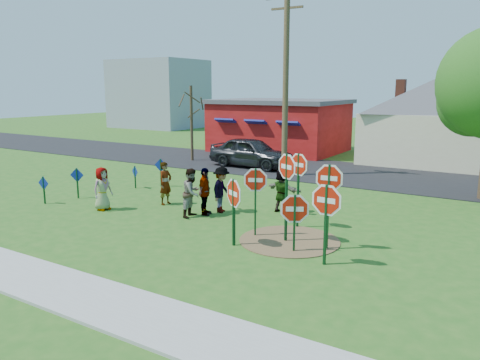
# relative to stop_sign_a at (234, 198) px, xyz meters

# --- Properties ---
(ground) EXTENTS (120.00, 120.00, 0.00)m
(ground) POSITION_rel_stop_sign_a_xyz_m (-3.21, 2.27, -1.50)
(ground) COLOR #235A19
(ground) RESTS_ON ground
(sidewalk) EXTENTS (22.00, 1.80, 0.08)m
(sidewalk) POSITION_rel_stop_sign_a_xyz_m (-3.21, -4.93, -1.46)
(sidewalk) COLOR #9E9E99
(sidewalk) RESTS_ON ground
(road) EXTENTS (120.00, 7.50, 0.04)m
(road) POSITION_rel_stop_sign_a_xyz_m (-3.21, 13.77, -1.48)
(road) COLOR black
(road) RESTS_ON ground
(dirt_patch) EXTENTS (3.20, 3.20, 0.03)m
(dirt_patch) POSITION_rel_stop_sign_a_xyz_m (1.29, 1.27, -1.49)
(dirt_patch) COLOR brown
(dirt_patch) RESTS_ON ground
(red_building) EXTENTS (9.40, 7.69, 3.90)m
(red_building) POSITION_rel_stop_sign_a_xyz_m (-8.71, 20.27, 0.46)
(red_building) COLOR maroon
(red_building) RESTS_ON ground
(cream_house) EXTENTS (9.40, 9.40, 6.50)m
(cream_house) POSITION_rel_stop_sign_a_xyz_m (2.29, 20.27, 1.42)
(cream_house) COLOR beige
(cream_house) RESTS_ON ground
(distant_building) EXTENTS (10.00, 8.00, 8.00)m
(distant_building) POSITION_rel_stop_sign_a_xyz_m (-31.21, 32.27, 2.50)
(distant_building) COLOR #8C939E
(distant_building) RESTS_ON ground
(stop_sign_a) EXTENTS (1.05, 0.62, 2.25)m
(stop_sign_a) POSITION_rel_stop_sign_a_xyz_m (0.00, 0.00, 0.00)
(stop_sign_a) COLOR #0F3A1A
(stop_sign_a) RESTS_ON ground
(stop_sign_b) EXTENTS (1.01, 0.34, 2.75)m
(stop_sign_b) POSITION_rel_stop_sign_a_xyz_m (0.87, 2.77, 0.48)
(stop_sign_b) COLOR #0F3A1A
(stop_sign_b) RESTS_ON ground
(stop_sign_c) EXTENTS (1.01, 0.48, 2.95)m
(stop_sign_c) POSITION_rel_stop_sign_a_xyz_m (1.19, 1.18, 0.58)
(stop_sign_c) COLOR #0F3A1A
(stop_sign_c) RESTS_ON ground
(stop_sign_d) EXTENTS (1.12, 0.14, 2.75)m
(stop_sign_d) POSITION_rel_stop_sign_a_xyz_m (2.58, 1.18, 0.47)
(stop_sign_d) COLOR #0F3A1A
(stop_sign_d) RESTS_ON ground
(stop_sign_e) EXTENTS (1.04, 0.58, 1.90)m
(stop_sign_e) POSITION_rel_stop_sign_a_xyz_m (1.82, 0.46, -0.29)
(stop_sign_e) COLOR #0F3A1A
(stop_sign_e) RESTS_ON ground
(stop_sign_f) EXTENTS (1.18, 0.08, 2.41)m
(stop_sign_f) POSITION_rel_stop_sign_a_xyz_m (2.98, -0.03, 0.18)
(stop_sign_f) COLOR #0F3A1A
(stop_sign_f) RESTS_ON ground
(stop_sign_g) EXTENTS (0.95, 0.47, 2.40)m
(stop_sign_g) POSITION_rel_stop_sign_a_xyz_m (0.09, 1.16, 0.16)
(stop_sign_g) COLOR #0F3A1A
(stop_sign_g) RESTS_ON ground
(blue_diamond_a) EXTENTS (0.59, 0.06, 1.17)m
(blue_diamond_a) POSITION_rel_stop_sign_a_xyz_m (-9.57, 0.27, -0.78)
(blue_diamond_a) COLOR #0F3A1A
(blue_diamond_a) RESTS_ON ground
(blue_diamond_b) EXTENTS (0.60, 0.24, 1.36)m
(blue_diamond_b) POSITION_rel_stop_sign_a_xyz_m (-9.18, 1.67, -0.66)
(blue_diamond_b) COLOR #0F3A1A
(blue_diamond_b) RESTS_ON ground
(blue_diamond_c) EXTENTS (0.55, 0.21, 1.10)m
(blue_diamond_c) POSITION_rel_stop_sign_a_xyz_m (-8.53, 4.54, -0.82)
(blue_diamond_c) COLOR #0F3A1A
(blue_diamond_c) RESTS_ON ground
(blue_diamond_d) EXTENTS (0.66, 0.14, 1.40)m
(blue_diamond_d) POSITION_rel_stop_sign_a_xyz_m (-7.71, 5.48, -0.63)
(blue_diamond_d) COLOR #0F3A1A
(blue_diamond_d) RESTS_ON ground
(person_a) EXTENTS (0.58, 0.87, 1.72)m
(person_a) POSITION_rel_stop_sign_a_xyz_m (-6.72, 0.87, -0.64)
(person_a) COLOR #414797
(person_a) RESTS_ON ground
(person_b) EXTENTS (0.46, 0.67, 1.78)m
(person_b) POSITION_rel_stop_sign_a_xyz_m (-5.18, 2.88, -0.61)
(person_b) COLOR #29706A
(person_b) RESTS_ON ground
(person_c) EXTENTS (0.82, 0.99, 1.84)m
(person_c) POSITION_rel_stop_sign_a_xyz_m (-3.10, 1.95, -0.58)
(person_c) COLOR brown
(person_c) RESTS_ON ground
(person_d) EXTENTS (0.86, 1.26, 1.80)m
(person_d) POSITION_rel_stop_sign_a_xyz_m (-2.51, 3.06, -0.60)
(person_d) COLOR #37373D
(person_d) RESTS_ON ground
(person_e) EXTENTS (0.73, 1.15, 1.82)m
(person_e) POSITION_rel_stop_sign_a_xyz_m (-2.83, 2.40, -0.59)
(person_e) COLOR #4C2B52
(person_e) RESTS_ON ground
(person_f) EXTENTS (1.68, 0.89, 1.73)m
(person_f) POSITION_rel_stop_sign_a_xyz_m (-0.49, 4.26, -0.64)
(person_f) COLOR #1D5935
(person_f) RESTS_ON ground
(suv) EXTENTS (5.37, 2.42, 1.79)m
(suv) POSITION_rel_stop_sign_a_xyz_m (-6.76, 12.63, -0.57)
(suv) COLOR #29282D
(suv) RESTS_ON road
(utility_pole) EXTENTS (2.46, 0.31, 10.05)m
(utility_pole) POSITION_rel_stop_sign_a_xyz_m (-3.86, 11.27, 3.79)
(utility_pole) COLOR #4C3823
(utility_pole) RESTS_ON ground
(bare_tree_west) EXTENTS (1.80, 1.80, 4.91)m
(bare_tree_west) POSITION_rel_stop_sign_a_xyz_m (-11.43, 12.87, 1.68)
(bare_tree_west) COLOR #382819
(bare_tree_west) RESTS_ON ground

